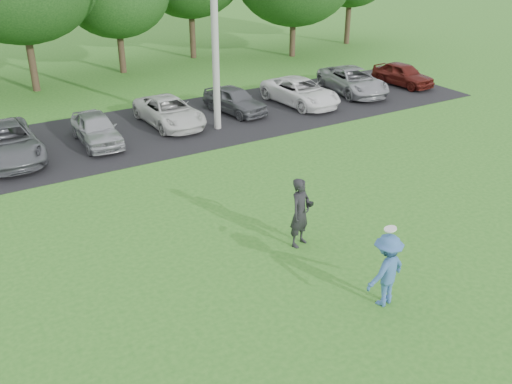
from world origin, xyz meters
The scene contains 6 objects.
ground centered at (0.00, 0.00, 0.00)m, with size 100.00×100.00×0.00m, color #2D6E1F.
parking_lot centered at (0.00, 13.00, 0.01)m, with size 32.00×6.50×0.03m, color black.
utility_pole centered at (3.14, 11.79, 4.57)m, with size 0.28×0.28×9.15m, color #999994.
frisbee_player centered at (0.88, -0.58, 0.87)m, with size 1.22×0.83×1.93m.
camera_bystander centered at (0.73, 2.49, 0.95)m, with size 0.81×0.68×1.89m.
parked_cars centered at (-0.12, 12.93, 0.62)m, with size 30.48×4.97×1.25m.
Camera 1 is at (-6.96, -8.10, 7.80)m, focal length 40.00 mm.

